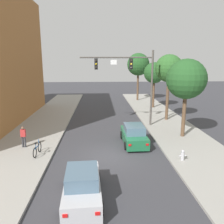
{
  "coord_description": "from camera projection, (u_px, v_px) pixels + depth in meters",
  "views": [
    {
      "loc": [
        -0.61,
        -14.99,
        6.57
      ],
      "look_at": [
        0.5,
        5.41,
        2.0
      ],
      "focal_mm": 36.33,
      "sensor_mm": 36.0,
      "label": 1
    }
  ],
  "objects": [
    {
      "name": "sidewalk_left",
      "position": [
        16.0,
        157.0,
        15.71
      ],
      "size": [
        5.0,
        60.0,
        0.15
      ],
      "primitive_type": "cube",
      "color": "#99968E",
      "rests_on": "ground"
    },
    {
      "name": "fire_hydrant",
      "position": [
        183.0,
        155.0,
        15.01
      ],
      "size": [
        0.48,
        0.24,
        0.72
      ],
      "color": "#B2B2B7",
      "rests_on": "sidewalk_right"
    },
    {
      "name": "street_tree_third",
      "position": [
        154.0,
        73.0,
        31.49
      ],
      "size": [
        2.91,
        2.91,
        6.34
      ],
      "color": "brown",
      "rests_on": "sidewalk_right"
    },
    {
      "name": "car_lead_green",
      "position": [
        134.0,
        135.0,
        18.38
      ],
      "size": [
        1.9,
        4.27,
        1.6
      ],
      "color": "#1E663D",
      "rests_on": "ground"
    },
    {
      "name": "traffic_signal_mast",
      "position": [
        132.0,
        74.0,
        22.25
      ],
      "size": [
        7.18,
        0.38,
        7.5
      ],
      "color": "#514C47",
      "rests_on": "sidewalk_right"
    },
    {
      "name": "pedestrian_sidewalk_left_walker",
      "position": [
        23.0,
        136.0,
        17.17
      ],
      "size": [
        0.36,
        0.22,
        1.64
      ],
      "color": "#333338",
      "rests_on": "sidewalk_left"
    },
    {
      "name": "street_tree_second",
      "position": [
        169.0,
        69.0,
        24.45
      ],
      "size": [
        2.99,
        2.99,
        7.19
      ],
      "color": "brown",
      "rests_on": "sidewalk_right"
    },
    {
      "name": "bicycle_leaning",
      "position": [
        37.0,
        149.0,
        15.89
      ],
      "size": [
        0.15,
        1.77,
        0.98
      ],
      "color": "black",
      "rests_on": "sidewalk_left"
    },
    {
      "name": "street_tree_nearest",
      "position": [
        186.0,
        79.0,
        18.88
      ],
      "size": [
        3.35,
        3.35,
        6.66
      ],
      "color": "brown",
      "rests_on": "sidewalk_right"
    },
    {
      "name": "car_following_silver",
      "position": [
        82.0,
        186.0,
        10.91
      ],
      "size": [
        2.0,
        4.32,
        1.6
      ],
      "color": "#B7B7BC",
      "rests_on": "ground"
    },
    {
      "name": "street_tree_farthest",
      "position": [
        138.0,
        65.0,
        37.28
      ],
      "size": [
        3.66,
        3.66,
        7.78
      ],
      "color": "brown",
      "rests_on": "sidewalk_right"
    },
    {
      "name": "sidewalk_right",
      "position": [
        199.0,
        153.0,
        16.4
      ],
      "size": [
        5.0,
        60.0,
        0.15
      ],
      "primitive_type": "cube",
      "color": "#99968E",
      "rests_on": "ground"
    },
    {
      "name": "ground_plane",
      "position": [
        109.0,
        156.0,
        16.07
      ],
      "size": [
        120.0,
        120.0,
        0.0
      ],
      "primitive_type": "plane",
      "color": "#38383D"
    }
  ]
}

